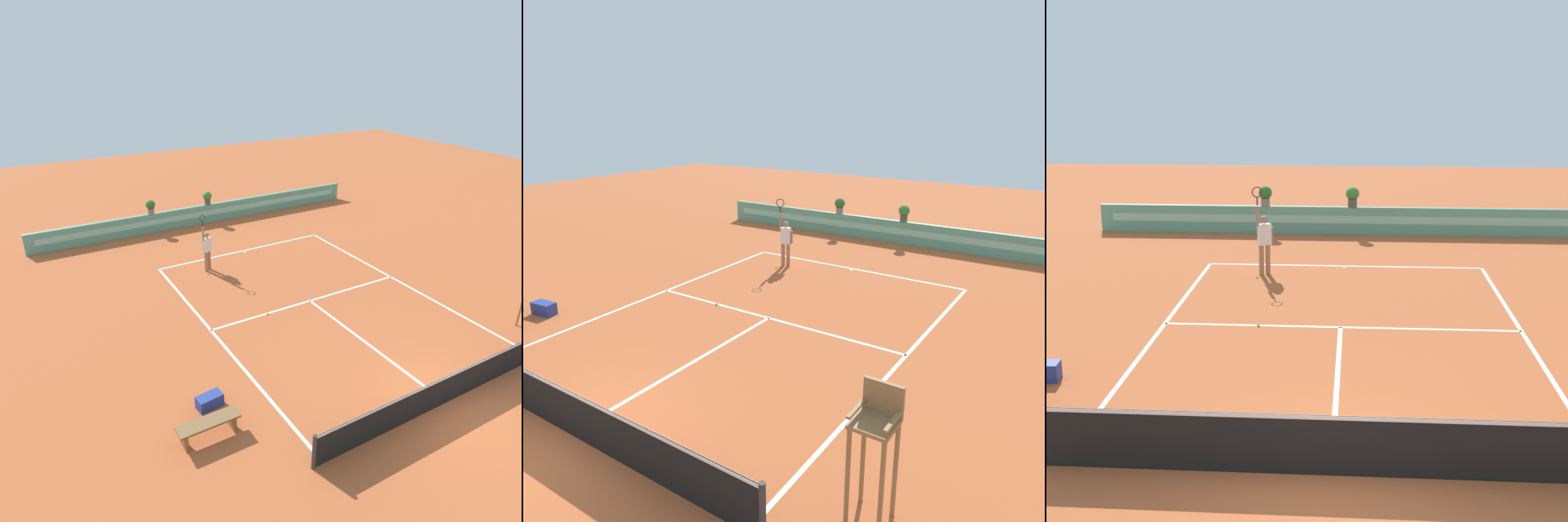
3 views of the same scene
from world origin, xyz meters
TOP-DOWN VIEW (x-y plane):
  - ground_plane at (0.00, 6.00)m, footprint 60.00×60.00m
  - court_lines at (0.00, 6.72)m, footprint 8.32×11.94m
  - net at (0.00, 0.00)m, footprint 8.92×0.10m
  - back_wall_barrier at (0.00, 16.39)m, footprint 18.00×0.21m
  - bench_courtside at (-6.10, 2.05)m, footprint 1.60×0.44m
  - gear_bag at (-5.64, 3.03)m, footprint 0.74×0.43m
  - tennis_player at (-2.29, 10.77)m, footprint 0.57×0.35m
  - tennis_ball_near_baseline at (-1.90, 6.35)m, footprint 0.07×0.07m
  - tennis_ball_mid_court at (-2.46, 10.39)m, footprint 0.07×0.07m
  - potted_plant_left at (-2.94, 16.39)m, footprint 0.48×0.48m
  - potted_plant_centre at (0.20, 16.39)m, footprint 0.48×0.48m

SIDE VIEW (x-z plane):
  - ground_plane at x=0.00m, z-range 0.00..0.00m
  - court_lines at x=0.00m, z-range 0.00..0.01m
  - tennis_ball_near_baseline at x=-1.90m, z-range 0.00..0.07m
  - tennis_ball_mid_court at x=-2.46m, z-range 0.00..0.07m
  - gear_bag at x=-5.64m, z-range 0.00..0.36m
  - bench_courtside at x=-6.10m, z-range 0.12..0.63m
  - back_wall_barrier at x=0.00m, z-range 0.00..1.00m
  - net at x=0.00m, z-range 0.01..1.01m
  - tennis_player at x=-2.29m, z-range -0.24..2.34m
  - potted_plant_left at x=-2.94m, z-range 1.05..1.78m
  - potted_plant_centre at x=0.20m, z-range 1.05..1.78m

